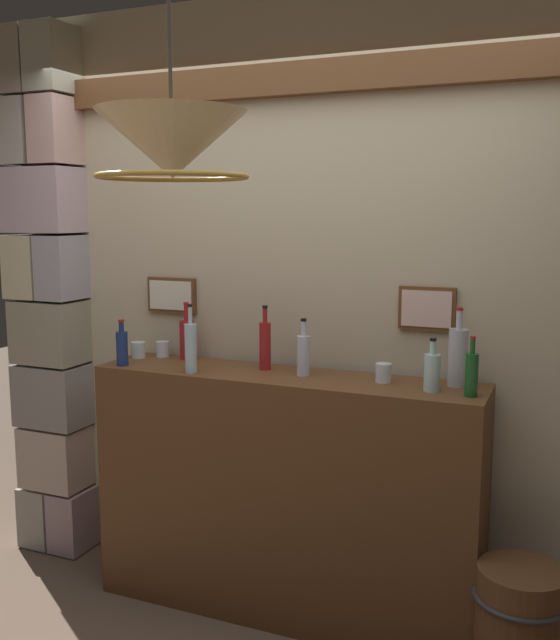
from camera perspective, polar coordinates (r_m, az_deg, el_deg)
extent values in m
cube|color=#BCAD8E|center=(3.32, 2.16, 1.30)|extent=(3.18, 0.08, 2.79)
cube|color=brown|center=(3.29, 1.87, 18.77)|extent=(3.18, 0.10, 0.14)
cube|color=brown|center=(3.59, -8.64, 2.00)|extent=(0.27, 0.03, 0.17)
cube|color=beige|center=(3.57, -8.77, 1.97)|extent=(0.24, 0.01, 0.14)
cube|color=brown|center=(3.12, 11.71, 0.92)|extent=(0.24, 0.03, 0.19)
cube|color=beige|center=(3.10, 11.65, 0.88)|extent=(0.21, 0.01, 0.16)
cube|color=#A49F98|center=(4.31, -18.09, -14.34)|extent=(0.19, 0.29, 0.33)
cube|color=#A88E98|center=(4.19, -15.96, -14.93)|extent=(0.18, 0.29, 0.33)
cube|color=#C1AC9F|center=(4.12, -17.26, -10.25)|extent=(0.34, 0.29, 0.33)
cube|color=gray|center=(4.03, -17.48, -5.64)|extent=(0.37, 0.29, 0.33)
cube|color=gray|center=(3.96, -17.70, -0.83)|extent=(0.36, 0.29, 0.33)
cube|color=beige|center=(3.99, -19.02, 4.13)|extent=(0.20, 0.29, 0.33)
cube|color=#A7A2AF|center=(3.86, -16.81, 4.09)|extent=(0.17, 0.29, 0.33)
cube|color=#C3AAB5|center=(3.91, -18.17, 9.11)|extent=(0.38, 0.29, 0.33)
cube|color=#B5AAA3|center=(4.00, -19.51, 13.95)|extent=(0.17, 0.29, 0.33)
cube|color=#D3AAA2|center=(3.87, -17.26, 14.25)|extent=(0.17, 0.29, 0.33)
cube|color=gray|center=(4.05, -19.77, 18.77)|extent=(0.19, 0.29, 0.33)
cube|color=#A6A590|center=(3.92, -17.50, 19.23)|extent=(0.19, 0.29, 0.33)
cube|color=brown|center=(3.30, 0.35, -13.89)|extent=(1.75, 0.38, 1.12)
cylinder|color=silver|center=(3.17, -7.17, -2.26)|extent=(0.05, 0.05, 0.22)
cylinder|color=silver|center=(3.15, -7.22, 0.37)|extent=(0.02, 0.02, 0.08)
cylinder|color=black|center=(3.14, -7.23, 1.16)|extent=(0.02, 0.02, 0.01)
cylinder|color=silver|center=(3.10, 1.89, -2.88)|extent=(0.06, 0.06, 0.17)
cylinder|color=silver|center=(3.08, 1.90, -0.69)|extent=(0.02, 0.02, 0.07)
cylinder|color=black|center=(3.07, 1.90, 0.02)|extent=(0.03, 0.03, 0.01)
cylinder|color=maroon|center=(3.21, -1.20, -2.10)|extent=(0.05, 0.05, 0.22)
cylinder|color=maroon|center=(3.19, -1.21, 0.38)|extent=(0.02, 0.02, 0.06)
cylinder|color=black|center=(3.18, -1.21, 1.06)|extent=(0.02, 0.02, 0.01)
cylinder|color=#195322|center=(2.85, 15.10, -4.28)|extent=(0.05, 0.05, 0.17)
cylinder|color=#195322|center=(2.82, 15.19, -2.06)|extent=(0.02, 0.02, 0.06)
cylinder|color=maroon|center=(2.82, 15.22, -1.38)|extent=(0.02, 0.02, 0.01)
cylinder|color=navy|center=(3.38, -12.55, -2.24)|extent=(0.05, 0.05, 0.16)
cylinder|color=navy|center=(3.36, -12.60, -0.53)|extent=(0.02, 0.02, 0.04)
cylinder|color=maroon|center=(3.36, -12.62, -0.06)|extent=(0.03, 0.03, 0.01)
cylinder|color=#A51E26|center=(3.46, -7.48, -1.60)|extent=(0.07, 0.07, 0.19)
cylinder|color=#A51E26|center=(3.44, -7.52, 0.58)|extent=(0.02, 0.02, 0.08)
cylinder|color=maroon|center=(3.44, -7.54, 1.33)|extent=(0.03, 0.03, 0.01)
cylinder|color=silver|center=(2.90, 12.09, -4.16)|extent=(0.07, 0.07, 0.15)
cylinder|color=silver|center=(2.87, 12.15, -2.18)|extent=(0.02, 0.02, 0.05)
cylinder|color=black|center=(2.87, 12.17, -1.53)|extent=(0.03, 0.03, 0.01)
cylinder|color=#B7B9C4|center=(2.99, 14.07, -2.95)|extent=(0.08, 0.08, 0.24)
cylinder|color=#B7B9C4|center=(2.97, 14.19, 0.02)|extent=(0.02, 0.02, 0.08)
cylinder|color=maroon|center=(2.96, 14.22, 0.87)|extent=(0.03, 0.03, 0.01)
cylinder|color=silver|center=(3.55, -9.39, -2.31)|extent=(0.06, 0.06, 0.08)
cylinder|color=silver|center=(3.01, 8.28, -4.21)|extent=(0.07, 0.07, 0.08)
cylinder|color=silver|center=(3.54, -11.30, -2.36)|extent=(0.07, 0.07, 0.08)
cone|color=beige|center=(2.19, -8.66, 13.72)|extent=(0.45, 0.45, 0.20)
cylinder|color=black|center=(2.23, -8.84, 20.98)|extent=(0.01, 0.01, 0.37)
torus|color=#AD8433|center=(2.18, -8.61, 11.30)|extent=(0.46, 0.46, 0.02)
cylinder|color=brown|center=(3.06, 18.58, -22.64)|extent=(0.33, 0.33, 0.51)
torus|color=#333338|center=(2.99, 18.72, -20.30)|extent=(0.35, 0.35, 0.02)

